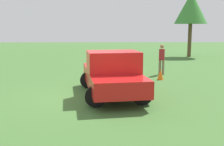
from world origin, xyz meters
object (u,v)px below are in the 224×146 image
(pickup_truck, at_px, (113,73))
(person_bystander, at_px, (162,58))
(tree_far_center, at_px, (191,8))
(traffic_cone, at_px, (160,74))

(pickup_truck, relative_size, person_bystander, 2.83)
(person_bystander, relative_size, tree_far_center, 0.30)
(person_bystander, bearing_deg, traffic_cone, -161.22)
(tree_far_center, distance_m, traffic_cone, 12.87)
(person_bystander, bearing_deg, tree_far_center, 6.71)
(pickup_truck, bearing_deg, person_bystander, -39.19)
(pickup_truck, bearing_deg, tree_far_center, -35.48)
(tree_far_center, bearing_deg, person_bystander, 64.99)
(person_bystander, xyz_separation_m, traffic_cone, (0.35, 1.52, -0.71))
(pickup_truck, height_order, person_bystander, pickup_truck)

